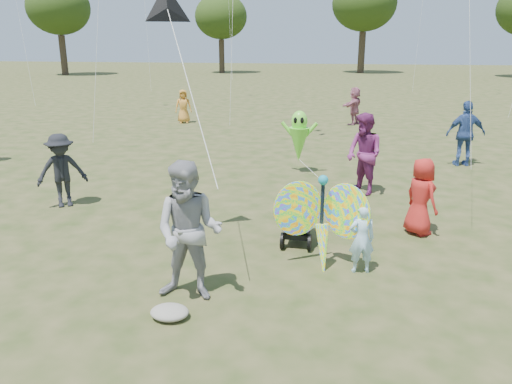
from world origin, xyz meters
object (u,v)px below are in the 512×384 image
at_px(child_girl, 362,239).
at_px(crowd_c, 466,134).
at_px(crowd_g, 183,106).
at_px(butterfly_kite, 322,222).
at_px(adult_man, 189,232).
at_px(crowd_b, 62,171).
at_px(jogging_stroller, 299,210).
at_px(crowd_j, 354,106).
at_px(crowd_a, 421,197).
at_px(crowd_e, 364,154).
at_px(alien_kite, 299,139).

bearing_deg(child_girl, crowd_c, -124.53).
bearing_deg(crowd_g, butterfly_kite, -82.22).
bearing_deg(adult_man, crowd_c, 59.48).
distance_m(crowd_b, crowd_c, 11.05).
distance_m(crowd_g, jogging_stroller, 14.55).
bearing_deg(crowd_j, adult_man, 17.02).
height_order(crowd_b, crowd_c, crowd_c).
relative_size(crowd_a, crowd_c, 0.77).
bearing_deg(adult_man, child_girl, 28.65).
bearing_deg(crowd_j, jogging_stroller, 20.90).
relative_size(crowd_g, butterfly_kite, 0.86).
bearing_deg(child_girl, crowd_j, -102.76).
relative_size(child_girl, butterfly_kite, 0.65).
xyz_separation_m(crowd_g, jogging_stroller, (6.61, -12.96, -0.13)).
relative_size(child_girl, crowd_e, 0.58).
bearing_deg(alien_kite, crowd_b, -140.66).
height_order(crowd_e, crowd_g, crowd_e).
bearing_deg(crowd_e, crowd_j, 141.40).
relative_size(child_girl, crowd_b, 0.69).
bearing_deg(crowd_b, alien_kite, 4.06).
bearing_deg(child_girl, crowd_a, -133.37).
height_order(crowd_a, crowd_b, crowd_b).
distance_m(crowd_b, crowd_g, 11.97).
height_order(adult_man, crowd_c, adult_man).
relative_size(crowd_e, crowd_j, 1.19).
bearing_deg(crowd_b, crowd_j, 28.85).
distance_m(child_girl, alien_kite, 6.30).
xyz_separation_m(adult_man, crowd_c, (5.41, 9.15, -0.05)).
relative_size(crowd_e, jogging_stroller, 1.78).
bearing_deg(butterfly_kite, crowd_c, 64.81).
height_order(crowd_a, alien_kite, alien_kite).
relative_size(crowd_g, jogging_stroller, 1.37).
relative_size(child_girl, crowd_a, 0.76).
distance_m(crowd_a, crowd_b, 7.54).
bearing_deg(butterfly_kite, alien_kite, 99.73).
height_order(child_girl, jogging_stroller, child_girl).
relative_size(crowd_b, jogging_stroller, 1.50).
bearing_deg(crowd_g, child_girl, -80.35).
bearing_deg(crowd_e, adult_man, -63.29).
xyz_separation_m(crowd_a, crowd_b, (-7.54, 0.23, 0.08)).
xyz_separation_m(child_girl, adult_man, (-2.38, -1.30, 0.44)).
xyz_separation_m(crowd_b, butterfly_kite, (5.81, -2.06, -0.05)).
distance_m(adult_man, crowd_g, 16.24).
bearing_deg(adult_man, crowd_e, 66.76).
relative_size(crowd_b, crowd_e, 0.84).
relative_size(crowd_b, crowd_c, 0.86).
height_order(crowd_a, crowd_g, crowd_g).
distance_m(butterfly_kite, alien_kite, 6.08).
height_order(crowd_g, crowd_j, crowd_j).
height_order(child_girl, crowd_j, crowd_j).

